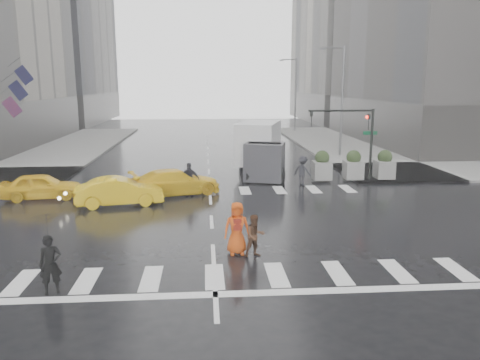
{
  "coord_description": "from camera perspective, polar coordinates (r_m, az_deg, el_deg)",
  "views": [
    {
      "loc": [
        -0.23,
        -19.99,
        6.07
      ],
      "look_at": [
        1.42,
        2.0,
        1.46
      ],
      "focal_mm": 35.0,
      "sensor_mm": 36.0,
      "label": 1
    }
  ],
  "objects": [
    {
      "name": "pedestrian_brown",
      "position": [
        16.62,
        1.85,
        -6.82
      ],
      "size": [
        0.89,
        0.79,
        1.53
      ],
      "primitive_type": "imported",
      "rotation": [
        0.0,
        0.0,
        0.34
      ],
      "color": "#452918",
      "rests_on": "ground"
    },
    {
      "name": "planter_east",
      "position": [
        30.77,
        17.19,
        1.76
      ],
      "size": [
        1.1,
        1.1,
        1.8
      ],
      "color": "gray",
      "rests_on": "ground"
    },
    {
      "name": "traffic_signal_pole",
      "position": [
        29.62,
        13.98,
        5.93
      ],
      "size": [
        4.45,
        0.42,
        4.5
      ],
      "color": "black",
      "rests_on": "ground"
    },
    {
      "name": "taxi_mid",
      "position": [
        24.24,
        -14.46,
        -1.35
      ],
      "size": [
        4.5,
        2.25,
        1.42
      ],
      "primitive_type": "imported",
      "rotation": [
        0.0,
        0.0,
        1.75
      ],
      "color": "yellow",
      "rests_on": "ground"
    },
    {
      "name": "pedestrian_far_b",
      "position": [
        28.16,
        7.63,
        1.1
      ],
      "size": [
        1.27,
        1.25,
        1.78
      ],
      "primitive_type": "imported",
      "rotation": [
        0.0,
        0.0,
        2.39
      ],
      "color": "black",
      "rests_on": "ground"
    },
    {
      "name": "street_lamp_far",
      "position": [
        59.05,
        6.66,
        10.64
      ],
      "size": [
        2.15,
        0.22,
        9.0
      ],
      "color": "#59595B",
      "rests_on": "ground"
    },
    {
      "name": "road_markings",
      "position": [
        20.89,
        -3.48,
        -5.09
      ],
      "size": [
        18.0,
        48.0,
        0.01
      ],
      "primitive_type": null,
      "color": "silver",
      "rests_on": "ground"
    },
    {
      "name": "pedestrian_black",
      "position": [
        14.66,
        -22.32,
        -6.94
      ],
      "size": [
        1.21,
        1.22,
        2.43
      ],
      "rotation": [
        0.0,
        0.0,
        0.3
      ],
      "color": "black",
      "rests_on": "ground"
    },
    {
      "name": "planter_mid",
      "position": [
        30.1,
        13.64,
        1.74
      ],
      "size": [
        1.1,
        1.1,
        1.8
      ],
      "color": "gray",
      "rests_on": "ground"
    },
    {
      "name": "building_ne_far",
      "position": [
        82.06,
        17.54,
        18.43
      ],
      "size": [
        26.05,
        26.05,
        36.0
      ],
      "color": "#A69F90",
      "rests_on": "ground"
    },
    {
      "name": "ground",
      "position": [
        20.89,
        -3.48,
        -5.11
      ],
      "size": [
        120.0,
        120.0,
        0.0
      ],
      "primitive_type": "plane",
      "color": "black",
      "rests_on": "ground"
    },
    {
      "name": "taxi_front",
      "position": [
        26.89,
        -23.03,
        -0.7
      ],
      "size": [
        4.22,
        2.17,
        1.37
      ],
      "primitive_type": "imported",
      "rotation": [
        0.0,
        0.0,
        1.71
      ],
      "color": "yellow",
      "rests_on": "ground"
    },
    {
      "name": "box_truck",
      "position": [
        31.17,
        2.47,
        3.99
      ],
      "size": [
        2.43,
        6.48,
        3.44
      ],
      "rotation": [
        0.0,
        0.0,
        -0.29
      ],
      "color": "silver",
      "rests_on": "ground"
    },
    {
      "name": "taxi_rear",
      "position": [
        25.91,
        -7.84,
        -0.25
      ],
      "size": [
        4.74,
        3.32,
        1.42
      ],
      "primitive_type": "imported",
      "rotation": [
        0.0,
        0.0,
        1.91
      ],
      "color": "yellow",
      "rests_on": "ground"
    },
    {
      "name": "sidewalk_ne",
      "position": [
        42.79,
        23.25,
        2.79
      ],
      "size": [
        35.0,
        35.0,
        0.15
      ],
      "primitive_type": "cube",
      "color": "gray",
      "rests_on": "ground"
    },
    {
      "name": "street_lamp_near",
      "position": [
        39.6,
        12.17,
        9.93
      ],
      "size": [
        2.15,
        0.22,
        9.0
      ],
      "color": "#59595B",
      "rests_on": "ground"
    },
    {
      "name": "pedestrian_orange",
      "position": [
        16.82,
        -0.38,
        -5.89
      ],
      "size": [
        0.96,
        0.65,
        1.91
      ],
      "rotation": [
        0.0,
        0.0,
        0.05
      ],
      "color": "#D1480E",
      "rests_on": "ground"
    },
    {
      "name": "planter_west",
      "position": [
        29.55,
        9.95,
        1.71
      ],
      "size": [
        1.1,
        1.1,
        1.8
      ],
      "color": "gray",
      "rests_on": "ground"
    },
    {
      "name": "pedestrian_far_a",
      "position": [
        25.53,
        -6.17,
        0.08
      ],
      "size": [
        1.11,
        0.73,
        1.82
      ],
      "primitive_type": "imported",
      "rotation": [
        0.0,
        0.0,
        3.07
      ],
      "color": "black",
      "rests_on": "ground"
    },
    {
      "name": "flag_cluster",
      "position": [
        41.26,
        -25.81,
        10.06
      ],
      "size": [
        2.87,
        3.06,
        4.69
      ],
      "color": "#59595B",
      "rests_on": "ground"
    }
  ]
}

